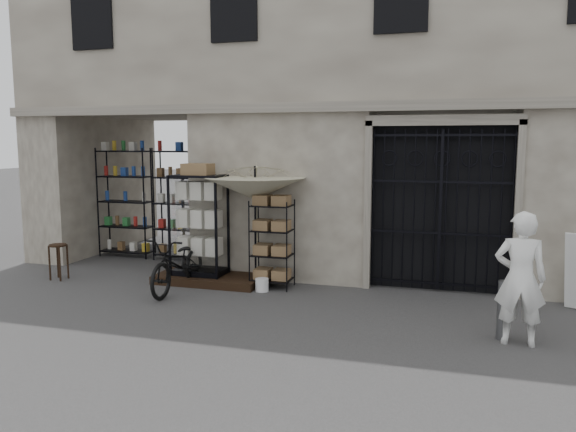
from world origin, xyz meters
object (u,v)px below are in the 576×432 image
(display_cabinet, at_px, (199,230))
(wooden_stool, at_px, (59,261))
(market_umbrella, at_px, (255,182))
(wire_rack, at_px, (272,245))
(steel_bollard, at_px, (503,310))
(shopkeeper, at_px, (517,344))
(bicycle, at_px, (180,291))
(white_bucket, at_px, (262,285))

(display_cabinet, distance_m, wooden_stool, 2.83)
(market_umbrella, distance_m, wooden_stool, 4.12)
(wire_rack, height_order, steel_bollard, wire_rack)
(display_cabinet, distance_m, wire_rack, 1.45)
(market_umbrella, xyz_separation_m, steel_bollard, (4.18, -1.85, -1.50))
(steel_bollard, bearing_deg, shopkeeper, -37.61)
(display_cabinet, bearing_deg, bicycle, -99.80)
(wire_rack, bearing_deg, bicycle, -159.89)
(display_cabinet, xyz_separation_m, market_umbrella, (1.06, 0.16, 0.90))
(display_cabinet, height_order, wire_rack, display_cabinet)
(shopkeeper, bearing_deg, wire_rack, -23.16)
(wire_rack, xyz_separation_m, bicycle, (-1.51, -0.70, -0.78))
(display_cabinet, height_order, wooden_stool, display_cabinet)
(white_bucket, height_order, bicycle, bicycle)
(market_umbrella, height_order, shopkeeper, market_umbrella)
(bicycle, xyz_separation_m, steel_bollard, (5.32, -1.00, 0.40))
(display_cabinet, xyz_separation_m, wire_rack, (1.44, 0.02, -0.21))
(shopkeeper, bearing_deg, steel_bollard, -36.03)
(bicycle, bearing_deg, shopkeeper, -11.99)
(display_cabinet, xyz_separation_m, shopkeeper, (5.42, -1.82, -0.99))
(white_bucket, xyz_separation_m, shopkeeper, (4.08, -1.53, -0.11))
(display_cabinet, height_order, shopkeeper, display_cabinet)
(wire_rack, bearing_deg, market_umbrella, 153.56)
(wire_rack, bearing_deg, steel_bollard, -28.77)
(bicycle, relative_size, shopkeeper, 1.07)
(bicycle, distance_m, shopkeeper, 5.61)
(market_umbrella, xyz_separation_m, shopkeeper, (4.36, -1.98, -1.90))
(market_umbrella, height_order, white_bucket, market_umbrella)
(bicycle, height_order, wooden_stool, bicycle)
(wire_rack, xyz_separation_m, steel_bollard, (3.81, -1.70, -0.38))
(wooden_stool, height_order, shopkeeper, wooden_stool)
(shopkeeper, bearing_deg, wooden_stool, -7.03)
(market_umbrella, bearing_deg, shopkeeper, -24.49)
(display_cabinet, xyz_separation_m, white_bucket, (1.34, -0.29, -0.88))
(white_bucket, bearing_deg, market_umbrella, 121.60)
(display_cabinet, xyz_separation_m, wooden_stool, (-2.69, -0.59, -0.63))
(steel_bollard, bearing_deg, bicycle, 169.37)
(market_umbrella, xyz_separation_m, bicycle, (-1.14, -0.85, -1.90))
(white_bucket, distance_m, steel_bollard, 4.15)
(white_bucket, height_order, wooden_stool, wooden_stool)
(bicycle, bearing_deg, wire_rack, 24.51)
(bicycle, bearing_deg, display_cabinet, 83.22)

